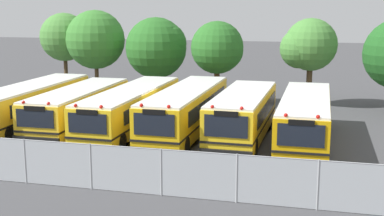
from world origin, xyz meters
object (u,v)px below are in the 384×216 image
object	(u,v)px
school_bus_3	(186,110)
school_bus_0	(30,103)
school_bus_5	(305,118)
tree_0	(65,38)
school_bus_1	(79,106)
tree_1	(95,40)
school_bus_4	(243,114)
tree_4	(307,46)
school_bus_2	(131,108)
tree_2	(158,47)
tree_3	(219,49)

from	to	relation	value
school_bus_3	school_bus_0	bearing A→B (deg)	1.28
school_bus_5	tree_0	bearing A→B (deg)	-30.96
school_bus_1	tree_1	xyz separation A→B (m)	(-3.93, 11.18, 3.22)
school_bus_4	tree_4	world-z (taller)	tree_4
tree_1	school_bus_5	bearing A→B (deg)	-33.73
tree_0	tree_1	distance (m)	3.08
school_bus_1	school_bus_2	bearing A→B (deg)	-179.48
school_bus_2	tree_2	bearing A→B (deg)	-80.25
school_bus_5	tree_3	distance (m)	11.92
tree_1	tree_3	distance (m)	10.81
school_bus_1	tree_4	xyz separation A→B (m)	(12.92, 10.72, 3.05)
school_bus_2	tree_4	bearing A→B (deg)	-131.54
school_bus_3	tree_0	distance (m)	18.28
school_bus_4	school_bus_5	size ratio (longest dim) A/B	0.88
school_bus_1	tree_1	distance (m)	12.28
tree_1	school_bus_1	bearing A→B (deg)	-70.65
school_bus_0	tree_1	distance (m)	11.70
school_bus_4	school_bus_5	bearing A→B (deg)	-178.82
school_bus_5	tree_1	distance (m)	20.92
school_bus_0	tree_2	size ratio (longest dim) A/B	1.78
school_bus_5	school_bus_3	bearing A→B (deg)	-2.77
school_bus_4	tree_0	bearing A→B (deg)	-34.70
school_bus_4	school_bus_0	bearing A→B (deg)	-0.02
school_bus_5	tree_2	size ratio (longest dim) A/B	1.70
school_bus_2	school_bus_4	size ratio (longest dim) A/B	1.21
school_bus_2	school_bus_3	distance (m)	3.34
school_bus_5	school_bus_0	bearing A→B (deg)	-0.78
school_bus_0	tree_3	bearing A→B (deg)	-136.93
tree_3	school_bus_1	bearing A→B (deg)	-125.91
tree_2	tree_3	bearing A→B (deg)	-16.27
school_bus_5	tree_1	bearing A→B (deg)	-33.68
school_bus_0	tree_1	size ratio (longest dim) A/B	1.64
school_bus_3	school_bus_5	bearing A→B (deg)	177.94
school_bus_0	tree_3	xyz separation A→B (m)	(9.89, 9.31, 2.80)
school_bus_4	tree_2	bearing A→B (deg)	-51.81
school_bus_0	school_bus_5	distance (m)	16.46
tree_0	tree_3	world-z (taller)	tree_0
school_bus_4	tree_1	bearing A→B (deg)	-38.57
school_bus_2	school_bus_5	world-z (taller)	school_bus_5
school_bus_1	tree_3	bearing A→B (deg)	-126.77
tree_0	tree_4	bearing A→B (deg)	-3.25
school_bus_2	tree_0	distance (m)	15.93
school_bus_1	school_bus_5	size ratio (longest dim) A/B	0.94
school_bus_5	school_bus_2	bearing A→B (deg)	-2.12
school_bus_1	school_bus_3	xyz separation A→B (m)	(6.65, 0.03, 0.13)
tree_4	school_bus_1	bearing A→B (deg)	-140.31
school_bus_4	tree_3	size ratio (longest dim) A/B	1.55
tree_0	tree_3	size ratio (longest dim) A/B	1.08
tree_1	tree_4	distance (m)	16.85
school_bus_2	tree_0	xyz separation A→B (m)	(-10.24, 11.77, 3.22)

